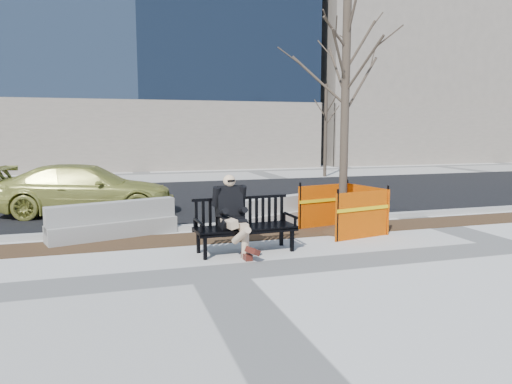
{
  "coord_description": "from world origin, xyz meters",
  "views": [
    {
      "loc": [
        -1.63,
        -7.61,
        2.4
      ],
      "look_at": [
        1.24,
        1.77,
        1.1
      ],
      "focal_mm": 33.56,
      "sensor_mm": 36.0,
      "label": 1
    }
  ],
  "objects_px": {
    "sedan": "(88,214)",
    "jersey_barrier_left": "(114,237)",
    "jersey_barrier_right": "(267,228)",
    "bench": "(245,252)",
    "seated_man": "(231,253)",
    "tree_fence": "(342,232)"
  },
  "relations": [
    {
      "from": "jersey_barrier_left",
      "to": "seated_man",
      "type": "bearing_deg",
      "value": -59.87
    },
    {
      "from": "bench",
      "to": "tree_fence",
      "type": "xyz_separation_m",
      "value": [
        2.66,
        1.1,
        0.0
      ]
    },
    {
      "from": "sedan",
      "to": "jersey_barrier_left",
      "type": "distance_m",
      "value": 3.33
    },
    {
      "from": "tree_fence",
      "to": "jersey_barrier_left",
      "type": "bearing_deg",
      "value": 169.16
    },
    {
      "from": "tree_fence",
      "to": "jersey_barrier_right",
      "type": "height_order",
      "value": "tree_fence"
    },
    {
      "from": "sedan",
      "to": "jersey_barrier_right",
      "type": "distance_m",
      "value": 5.38
    },
    {
      "from": "bench",
      "to": "jersey_barrier_right",
      "type": "bearing_deg",
      "value": 58.07
    },
    {
      "from": "sedan",
      "to": "jersey_barrier_right",
      "type": "height_order",
      "value": "sedan"
    },
    {
      "from": "seated_man",
      "to": "jersey_barrier_left",
      "type": "xyz_separation_m",
      "value": [
        -2.18,
        2.04,
        0.0
      ]
    },
    {
      "from": "seated_man",
      "to": "sedan",
      "type": "xyz_separation_m",
      "value": [
        -2.86,
        5.31,
        0.0
      ]
    },
    {
      "from": "sedan",
      "to": "jersey_barrier_right",
      "type": "relative_size",
      "value": 1.86
    },
    {
      "from": "bench",
      "to": "jersey_barrier_right",
      "type": "xyz_separation_m",
      "value": [
        1.13,
        2.07,
        0.0
      ]
    },
    {
      "from": "jersey_barrier_right",
      "to": "bench",
      "type": "bearing_deg",
      "value": -139.18
    },
    {
      "from": "seated_man",
      "to": "sedan",
      "type": "bearing_deg",
      "value": 115.01
    },
    {
      "from": "bench",
      "to": "jersey_barrier_left",
      "type": "height_order",
      "value": "bench"
    },
    {
      "from": "tree_fence",
      "to": "sedan",
      "type": "relative_size",
      "value": 1.17
    },
    {
      "from": "seated_man",
      "to": "jersey_barrier_left",
      "type": "height_order",
      "value": "seated_man"
    },
    {
      "from": "seated_man",
      "to": "tree_fence",
      "type": "xyz_separation_m",
      "value": [
        2.93,
        1.06,
        0.0
      ]
    },
    {
      "from": "bench",
      "to": "seated_man",
      "type": "height_order",
      "value": "seated_man"
    },
    {
      "from": "tree_fence",
      "to": "jersey_barrier_left",
      "type": "distance_m",
      "value": 5.21
    },
    {
      "from": "seated_man",
      "to": "tree_fence",
      "type": "distance_m",
      "value": 3.12
    },
    {
      "from": "jersey_barrier_right",
      "to": "sedan",
      "type": "bearing_deg",
      "value": 121.92
    }
  ]
}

